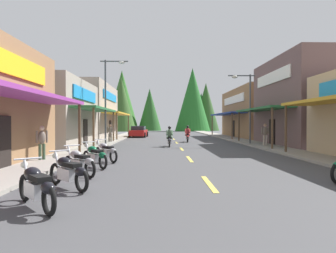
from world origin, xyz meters
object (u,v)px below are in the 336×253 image
Objects in this scene: streetlamp_left at (109,91)px; motorcycle_parked_left_0 at (36,186)px; motorcycle_parked_left_1 at (68,171)px; motorcycle_parked_left_3 at (95,155)px; rider_cruising_lead at (170,138)px; pedestrian_strolling at (42,141)px; streetlamp_right at (246,98)px; parked_car_curbside at (139,132)px; motorcycle_parked_left_4 at (106,151)px; rider_cruising_trailing at (188,135)px; pedestrian_waiting at (265,133)px; pedestrian_browsing at (110,132)px; motorcycle_parked_left_2 at (79,162)px.

motorcycle_parked_left_0 is at bearing -85.39° from streetlamp_left.
motorcycle_parked_left_3 is (-0.14, 3.95, 0.00)m from motorcycle_parked_left_1.
pedestrian_strolling is at bearing 147.42° from rider_cruising_lead.
streetlamp_right is 17.15m from parked_car_curbside.
streetlamp_left reaches higher than streetlamp_right.
motorcycle_parked_left_4 is 1.02× the size of pedestrian_strolling.
rider_cruising_trailing is at bearing -76.07° from pedestrian_strolling.
pedestrian_strolling reaches higher than motorcycle_parked_left_1.
pedestrian_waiting reaches higher than motorcycle_parked_left_1.
motorcycle_parked_left_0 is 1.93m from motorcycle_parked_left_1.
motorcycle_parked_left_3 is 1.04× the size of pedestrian_browsing.
motorcycle_parked_left_2 is at bearing 167.19° from rider_cruising_trailing.
rider_cruising_lead is at bearing -81.39° from pedestrian_strolling.
rider_cruising_trailing is 7.18m from pedestrian_browsing.
streetlamp_right is 2.68× the size of rider_cruising_lead.
rider_cruising_lead is 1.27× the size of pedestrian_strolling.
streetlamp_left is 4.23× the size of motorcycle_parked_left_1.
motorcycle_parked_left_0 is 1.04× the size of motorcycle_parked_left_2.
rider_cruising_lead is (3.26, 8.71, 0.17)m from motorcycle_parked_left_4.
pedestrian_strolling is 0.38× the size of parked_car_curbside.
streetlamp_right is 3.58m from pedestrian_waiting.
pedestrian_waiting is at bearing -8.56° from streetlamp_left.
motorcycle_parked_left_0 is 0.38× the size of parked_car_curbside.
motorcycle_parked_left_2 is 15.83m from pedestrian_waiting.
rider_cruising_lead reaches higher than motorcycle_parked_left_3.
motorcycle_parked_left_2 is at bearing 137.73° from motorcycle_parked_left_4.
pedestrian_browsing is at bearing -31.13° from motorcycle_parked_left_3.
streetlamp_left reaches higher than motorcycle_parked_left_2.
rider_cruising_lead is 0.49× the size of parked_car_curbside.
streetlamp_left reaches higher than motorcycle_parked_left_4.
motorcycle_parked_left_2 is at bearing -38.23° from motorcycle_parked_left_0.
motorcycle_parked_left_0 is at bearing 154.11° from pedestrian_strolling.
pedestrian_strolling is at bearing 177.07° from parked_car_curbside.
rider_cruising_lead is at bearing -56.04° from motorcycle_parked_left_3.
pedestrian_browsing reaches higher than motorcycle_parked_left_2.
motorcycle_parked_left_2 is 1.93m from motorcycle_parked_left_3.
motorcycle_parked_left_3 is 0.81× the size of rider_cruising_lead.
rider_cruising_lead is (3.48, 12.48, 0.17)m from motorcycle_parked_left_2.
motorcycle_parked_left_2 is at bearing 7.71° from pedestrian_browsing.
pedestrian_waiting is at bearing -81.12° from motorcycle_parked_left_1.
parked_car_curbside is (-0.22, 29.66, 0.20)m from motorcycle_parked_left_1.
motorcycle_parked_left_4 is at bearing 161.75° from rider_cruising_lead.
motorcycle_parked_left_4 is 13.22m from pedestrian_browsing.
parked_car_curbside reaches higher than motorcycle_parked_left_4.
pedestrian_browsing is 0.95× the size of pedestrian_waiting.
rider_cruising_trailing is 1.27× the size of pedestrian_strolling.
pedestrian_browsing reaches higher than motorcycle_parked_left_0.
pedestrian_waiting is (11.84, -1.78, -3.35)m from streetlamp_left.
motorcycle_parked_left_4 is (-9.50, -10.07, -3.31)m from streetlamp_right.
motorcycle_parked_left_2 is at bearing 170.05° from pedestrian_strolling.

